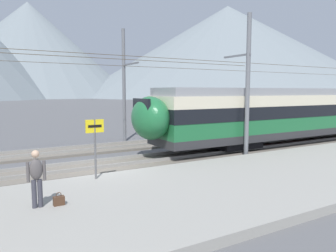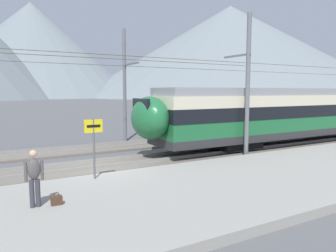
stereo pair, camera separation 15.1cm
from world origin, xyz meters
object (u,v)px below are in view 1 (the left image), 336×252
object	(u,v)px
train_near_platform	(313,111)
handbag_beside_passenger	(59,201)
passenger_walking	(36,176)
catenary_mast_far_side	(125,84)
catenary_mast_mid	(246,84)
platform_sign	(95,136)

from	to	relation	value
train_near_platform	handbag_beside_passenger	world-z (taller)	train_near_platform
passenger_walking	handbag_beside_passenger	xyz separation A→B (m)	(0.57, -0.12, -0.81)
catenary_mast_far_side	train_near_platform	bearing A→B (deg)	-30.00
handbag_beside_passenger	train_near_platform	bearing A→B (deg)	15.27
train_near_platform	catenary_mast_mid	size ratio (longest dim) A/B	0.62
train_near_platform	handbag_beside_passenger	size ratio (longest dim) A/B	70.76
platform_sign	passenger_walking	world-z (taller)	platform_sign
catenary_mast_mid	handbag_beside_passenger	xyz separation A→B (m)	(-10.64, -3.47, -3.61)
catenary_mast_far_side	handbag_beside_passenger	xyz separation A→B (m)	(-7.09, -11.97, -3.75)
platform_sign	catenary_mast_far_side	bearing A→B (deg)	61.55
catenary_mast_mid	handbag_beside_passenger	distance (m)	11.76
catenary_mast_mid	catenary_mast_far_side	size ratio (longest dim) A/B	1.00
catenary_mast_far_side	handbag_beside_passenger	bearing A→B (deg)	-120.62
catenary_mast_mid	passenger_walking	xyz separation A→B (m)	(-11.22, -3.35, -2.81)
train_near_platform	catenary_mast_mid	bearing A→B (deg)	-168.44
train_near_platform	passenger_walking	size ratio (longest dim) A/B	16.57
handbag_beside_passenger	catenary_mast_mid	bearing A→B (deg)	18.05
train_near_platform	catenary_mast_far_side	distance (m)	13.78
train_near_platform	catenary_mast_mid	distance (m)	8.62
train_near_platform	passenger_walking	bearing A→B (deg)	-165.50
train_near_platform	platform_sign	xyz separation A→B (m)	(-17.06, -2.88, -0.25)
passenger_walking	train_near_platform	bearing A→B (deg)	14.50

